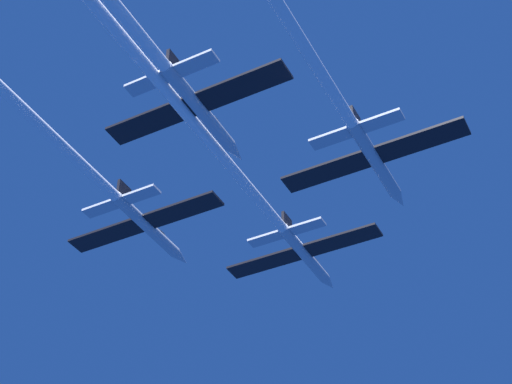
# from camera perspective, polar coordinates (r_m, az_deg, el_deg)

# --- Properties ---
(jet_lead) EXTENTS (14.83, 41.71, 2.46)m
(jet_lead) POSITION_cam_1_polar(r_m,az_deg,el_deg) (65.50, -0.59, 0.39)
(jet_lead) COLOR #B2BAC6
(jet_left_wing) EXTENTS (14.83, 36.60, 2.46)m
(jet_left_wing) POSITION_cam_1_polar(r_m,az_deg,el_deg) (64.48, -12.13, 1.78)
(jet_left_wing) COLOR #B2BAC6
(jet_right_wing) EXTENTS (14.83, 35.36, 2.46)m
(jet_right_wing) POSITION_cam_1_polar(r_m,az_deg,el_deg) (56.61, 5.42, 7.20)
(jet_right_wing) COLOR #B2BAC6
(jet_slot) EXTENTS (14.83, 36.65, 2.46)m
(jet_slot) POSITION_cam_1_polar(r_m,az_deg,el_deg) (54.33, -8.95, 11.78)
(jet_slot) COLOR #B2BAC6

